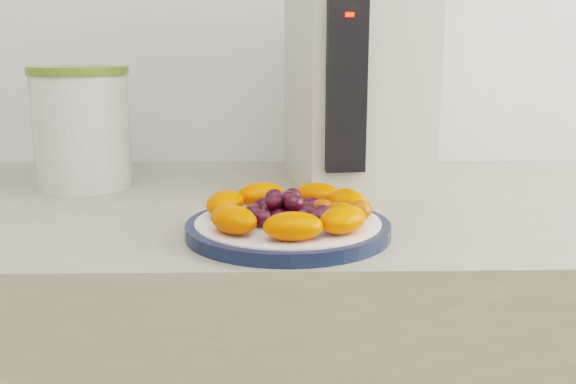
{
  "coord_description": "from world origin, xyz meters",
  "views": [
    {
      "loc": [
        0.0,
        0.32,
        1.11
      ],
      "look_at": [
        0.02,
        1.02,
        0.95
      ],
      "focal_mm": 40.0,
      "sensor_mm": 36.0,
      "label": 1
    }
  ],
  "objects": [
    {
      "name": "canister_lid",
      "position": [
        -0.29,
        1.29,
        1.07
      ],
      "size": [
        0.18,
        0.18,
        0.01
      ],
      "primitive_type": "cylinder",
      "rotation": [
        0.0,
        0.0,
        0.28
      ],
      "color": "olive",
      "rests_on": "canister"
    },
    {
      "name": "appliance_body",
      "position": [
        0.12,
        1.3,
        1.05
      ],
      "size": [
        0.21,
        0.27,
        0.31
      ],
      "primitive_type": "cube",
      "rotation": [
        0.0,
        0.0,
        0.13
      ],
      "color": "beige",
      "rests_on": "counter"
    },
    {
      "name": "appliance_led",
      "position": [
        0.1,
        1.16,
        1.15
      ],
      "size": [
        0.01,
        0.01,
        0.01
      ],
      "primitive_type": "cube",
      "rotation": [
        0.0,
        0.0,
        0.13
      ],
      "color": "#FF0C05",
      "rests_on": "appliance_panel"
    },
    {
      "name": "canister",
      "position": [
        -0.29,
        1.29,
        0.98
      ],
      "size": [
        0.17,
        0.17,
        0.17
      ],
      "primitive_type": "cylinder",
      "rotation": [
        0.0,
        0.0,
        0.28
      ],
      "color": "#4A5F1D",
      "rests_on": "counter"
    },
    {
      "name": "plate_face",
      "position": [
        0.02,
        1.02,
        0.91
      ],
      "size": [
        0.21,
        0.21,
        0.02
      ],
      "primitive_type": "cylinder",
      "color": "white",
      "rests_on": "counter"
    },
    {
      "name": "fruit_plate",
      "position": [
        0.02,
        1.02,
        0.93
      ],
      "size": [
        0.2,
        0.2,
        0.03
      ],
      "color": "#FF4400",
      "rests_on": "plate_face"
    },
    {
      "name": "appliance_panel",
      "position": [
        0.1,
        1.17,
        1.06
      ],
      "size": [
        0.05,
        0.02,
        0.23
      ],
      "primitive_type": "cube",
      "rotation": [
        0.0,
        0.0,
        0.13
      ],
      "color": "black",
      "rests_on": "appliance_body"
    },
    {
      "name": "plate_rim",
      "position": [
        0.02,
        1.02,
        0.91
      ],
      "size": [
        0.23,
        0.23,
        0.01
      ],
      "primitive_type": "cylinder",
      "color": "#101B37",
      "rests_on": "counter"
    }
  ]
}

